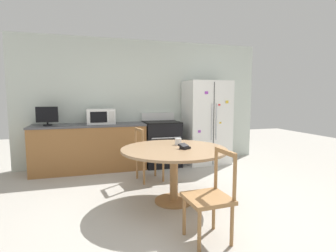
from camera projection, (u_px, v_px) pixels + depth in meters
The scene contains 12 objects.
ground_plane at pixel (188, 212), 3.24m from camera, with size 14.00×14.00×0.00m, color #B2ADA3.
back_wall at pixel (145, 103), 5.62m from camera, with size 5.20×0.10×2.60m.
kitchen_counter at pixel (90, 147), 5.04m from camera, with size 2.12×0.64×0.90m.
refrigerator at pixel (206, 122), 5.63m from camera, with size 0.91×0.72×1.75m.
oven_range at pixel (162, 143), 5.42m from camera, with size 0.71×0.68×1.08m.
microwave at pixel (101, 116), 5.06m from camera, with size 0.53×0.37×0.29m.
countertop_tv at pixel (47, 115), 4.78m from camera, with size 0.38×0.16×0.34m.
dining_table at pixel (174, 157), 3.50m from camera, with size 1.41×1.41×0.74m.
dining_chair_near at pixel (210, 197), 2.58m from camera, with size 0.44×0.44×0.90m.
dining_chair_far at pixel (148, 155), 4.44m from camera, with size 0.48×0.48×0.90m.
candle_glass at pixel (178, 142), 3.75m from camera, with size 0.09×0.09×0.09m.
wallet at pixel (184, 147), 3.44m from camera, with size 0.17×0.17×0.07m.
Camera 1 is at (-1.13, -2.90, 1.42)m, focal length 28.00 mm.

